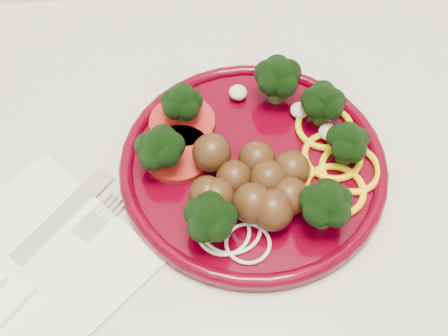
{
  "coord_description": "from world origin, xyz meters",
  "views": [
    {
      "loc": [
        0.02,
        1.4,
        1.37
      ],
      "look_at": [
        0.04,
        1.71,
        0.92
      ],
      "focal_mm": 45.0,
      "sensor_mm": 36.0,
      "label": 1
    }
  ],
  "objects": [
    {
      "name": "fork",
      "position": [
        -0.14,
        1.59,
        0.91
      ],
      "size": [
        0.14,
        0.16,
        0.01
      ],
      "rotation": [
        0.0,
        0.0,
        0.88
      ],
      "color": "white",
      "rests_on": "napkin"
    },
    {
      "name": "napkin",
      "position": [
        -0.14,
        1.63,
        0.9
      ],
      "size": [
        0.25,
        0.25,
        0.0
      ],
      "primitive_type": "cube",
      "rotation": [
        0.0,
        0.0,
        0.76
      ],
      "color": "white",
      "rests_on": "counter"
    },
    {
      "name": "plate",
      "position": [
        0.07,
        1.72,
        0.92
      ],
      "size": [
        0.27,
        0.27,
        0.06
      ],
      "rotation": [
        0.0,
        0.0,
        -0.37
      ],
      "color": "#3F000C",
      "rests_on": "counter"
    }
  ]
}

